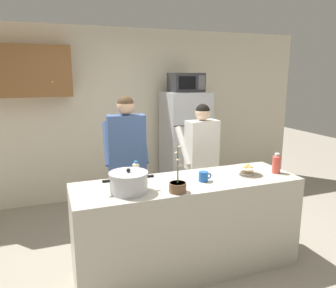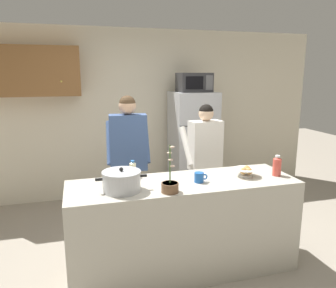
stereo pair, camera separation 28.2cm
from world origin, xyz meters
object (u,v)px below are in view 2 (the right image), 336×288
refrigerator (193,146)px  person_by_sink (205,152)px  person_near_pot (128,149)px  bottle_near_edge (277,166)px  microwave (194,82)px  coffee_mug (199,177)px  bread_bowl (246,172)px  bottle_mid_counter (133,169)px  cooking_pot (122,181)px  potted_orchid (170,185)px

refrigerator → person_by_sink: (-0.21, -1.00, 0.14)m
person_near_pot → bottle_near_edge: 1.65m
microwave → person_near_pot: microwave is taller
person_near_pot → person_by_sink: size_ratio=1.08×
person_near_pot → coffee_mug: 1.09m
coffee_mug → bottle_near_edge: 0.82m
coffee_mug → person_near_pot: bearing=118.7°
bread_bowl → microwave: bearing=86.2°
bread_bowl → bottle_near_edge: bottle_near_edge is taller
microwave → bottle_mid_counter: size_ratio=2.79×
microwave → person_by_sink: microwave is taller
cooking_pot → bottle_near_edge: cooking_pot is taller
person_near_pot → bottle_near_edge: size_ratio=8.06×
bread_bowl → potted_orchid: size_ratio=0.57×
coffee_mug → bottle_mid_counter: size_ratio=0.76×
microwave → coffee_mug: microwave is taller
coffee_mug → bottle_near_edge: size_ratio=0.63×
potted_orchid → person_by_sink: bearing=54.9°
refrigerator → microwave: bearing=-89.9°
microwave → bread_bowl: 2.03m
cooking_pot → potted_orchid: size_ratio=1.07×
microwave → coffee_mug: size_ratio=3.66×
bottle_near_edge → potted_orchid: 1.17m
coffee_mug → bottle_mid_counter: 0.66m
refrigerator → person_near_pot: person_near_pot is taller
person_near_pot → refrigerator: bearing=39.8°
microwave → coffee_mug: bearing=-108.5°
coffee_mug → person_by_sink: bearing=64.9°
refrigerator → bread_bowl: 1.88m
microwave → cooking_pot: microwave is taller
bottle_mid_counter → person_near_pot: bearing=84.7°
cooking_pot → bottle_near_edge: bearing=0.5°
microwave → bread_bowl: bearing=-93.8°
coffee_mug → bread_bowl: 0.51m
bottle_near_edge → potted_orchid: size_ratio=0.50×
refrigerator → bottle_mid_counter: refrigerator is taller
microwave → cooking_pot: size_ratio=1.07×
person_by_sink → bread_bowl: bearing=-84.5°
microwave → bread_bowl: microwave is taller
bottle_near_edge → cooking_pot: bearing=-179.5°
cooking_pot → bread_bowl: cooking_pot is taller
person_by_sink → potted_orchid: bearing=-125.1°
bottle_mid_counter → cooking_pot: bearing=-114.0°
cooking_pot → coffee_mug: cooking_pot is taller
microwave → potted_orchid: microwave is taller
bread_bowl → bottle_near_edge: bearing=-10.9°
person_by_sink → bottle_mid_counter: (-1.00, -0.59, 0.04)m
person_near_pot → bottle_near_edge: (1.34, -0.97, -0.03)m
microwave → coffee_mug: 2.16m
bread_bowl → coffee_mug: bearing=-175.6°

